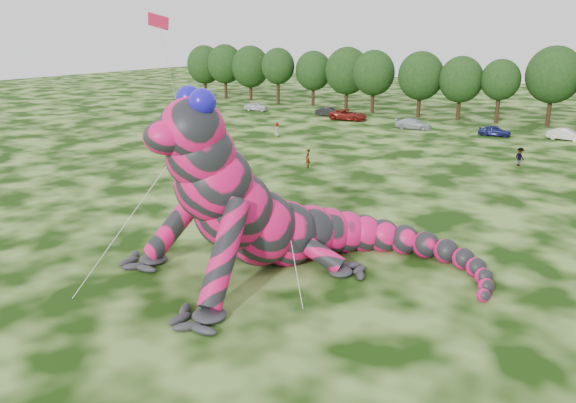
# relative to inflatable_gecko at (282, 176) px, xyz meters

# --- Properties ---
(ground) EXTENTS (240.00, 240.00, 0.00)m
(ground) POSITION_rel_inflatable_gecko_xyz_m (-4.19, -1.28, -5.02)
(ground) COLOR #16330A
(ground) RESTS_ON ground
(inflatable_gecko) EXTENTS (23.53, 25.17, 10.04)m
(inflatable_gecko) POSITION_rel_inflatable_gecko_xyz_m (0.00, 0.00, 0.00)
(inflatable_gecko) COLOR #D70E57
(inflatable_gecko) RESTS_ON ground
(flying_kite) EXTENTS (2.68, 5.07, 14.09)m
(flying_kite) POSITION_rel_inflatable_gecko_xyz_m (-11.92, 3.12, 7.18)
(flying_kite) COLOR #DA1B46
(flying_kite) RESTS_ON ground
(tree_0) EXTENTS (6.91, 6.22, 9.51)m
(tree_0) POSITION_rel_inflatable_gecko_xyz_m (-58.75, 57.95, -0.27)
(tree_0) COLOR black
(tree_0) RESTS_ON ground
(tree_1) EXTENTS (6.74, 6.07, 9.81)m
(tree_1) POSITION_rel_inflatable_gecko_xyz_m (-52.55, 56.77, -0.12)
(tree_1) COLOR black
(tree_1) RESTS_ON ground
(tree_2) EXTENTS (7.04, 6.34, 9.64)m
(tree_2) POSITION_rel_inflatable_gecko_xyz_m (-47.21, 57.48, -0.20)
(tree_2) COLOR black
(tree_2) RESTS_ON ground
(tree_3) EXTENTS (5.81, 5.23, 9.44)m
(tree_3) POSITION_rel_inflatable_gecko_xyz_m (-39.91, 55.78, -0.30)
(tree_3) COLOR black
(tree_3) RESTS_ON ground
(tree_4) EXTENTS (6.22, 5.60, 9.06)m
(tree_4) POSITION_rel_inflatable_gecko_xyz_m (-33.83, 57.43, -0.49)
(tree_4) COLOR black
(tree_4) RESTS_ON ground
(tree_5) EXTENTS (7.16, 6.44, 9.80)m
(tree_5) POSITION_rel_inflatable_gecko_xyz_m (-27.32, 57.15, -0.12)
(tree_5) COLOR black
(tree_5) RESTS_ON ground
(tree_6) EXTENTS (6.52, 5.86, 9.49)m
(tree_6) POSITION_rel_inflatable_gecko_xyz_m (-21.75, 55.40, -0.28)
(tree_6) COLOR black
(tree_6) RESTS_ON ground
(tree_7) EXTENTS (6.68, 6.01, 9.48)m
(tree_7) POSITION_rel_inflatable_gecko_xyz_m (-14.27, 55.52, -0.28)
(tree_7) COLOR black
(tree_7) RESTS_ON ground
(tree_8) EXTENTS (6.14, 5.53, 8.94)m
(tree_8) POSITION_rel_inflatable_gecko_xyz_m (-8.41, 55.70, -0.55)
(tree_8) COLOR black
(tree_8) RESTS_ON ground
(tree_9) EXTENTS (5.27, 4.74, 8.68)m
(tree_9) POSITION_rel_inflatable_gecko_xyz_m (-3.13, 56.06, -0.68)
(tree_9) COLOR black
(tree_9) RESTS_ON ground
(tree_10) EXTENTS (7.09, 6.38, 10.50)m
(tree_10) POSITION_rel_inflatable_gecko_xyz_m (3.20, 57.29, 0.23)
(tree_10) COLOR black
(tree_10) RESTS_ON ground
(car_0) EXTENTS (4.12, 2.29, 1.32)m
(car_0) POSITION_rel_inflatable_gecko_xyz_m (-38.00, 47.12, -4.36)
(car_0) COLOR silver
(car_0) RESTS_ON ground
(car_1) EXTENTS (4.18, 1.90, 1.33)m
(car_1) POSITION_rel_inflatable_gecko_xyz_m (-25.40, 48.43, -4.36)
(car_1) COLOR black
(car_1) RESTS_ON ground
(car_2) EXTENTS (5.70, 3.20, 1.51)m
(car_2) POSITION_rel_inflatable_gecko_xyz_m (-21.34, 46.91, -4.27)
(car_2) COLOR maroon
(car_2) RESTS_ON ground
(car_3) EXTENTS (4.91, 2.52, 1.36)m
(car_3) POSITION_rel_inflatable_gecko_xyz_m (-10.76, 45.22, -4.34)
(car_3) COLOR #ACB1B7
(car_3) RESTS_ON ground
(car_4) EXTENTS (4.03, 2.20, 1.30)m
(car_4) POSITION_rel_inflatable_gecko_xyz_m (-0.70, 46.13, -4.37)
(car_4) COLOR #161A54
(car_4) RESTS_ON ground
(car_5) EXTENTS (4.20, 1.81, 1.34)m
(car_5) POSITION_rel_inflatable_gecko_xyz_m (6.94, 48.19, -4.35)
(car_5) COLOR silver
(car_5) RESTS_ON ground
(spectator_0) EXTENTS (0.65, 0.77, 1.79)m
(spectator_0) POSITION_rel_inflatable_gecko_xyz_m (-10.76, 19.51, -4.13)
(spectator_0) COLOR gray
(spectator_0) RESTS_ON ground
(spectator_2) EXTENTS (1.31, 1.24, 1.78)m
(spectator_2) POSITION_rel_inflatable_gecko_xyz_m (5.52, 31.65, -4.13)
(spectator_2) COLOR gray
(spectator_2) RESTS_ON ground
(spectator_4) EXTENTS (0.92, 0.96, 1.66)m
(spectator_4) POSITION_rel_inflatable_gecko_xyz_m (-22.45, 30.94, -4.19)
(spectator_4) COLOR gray
(spectator_4) RESTS_ON ground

